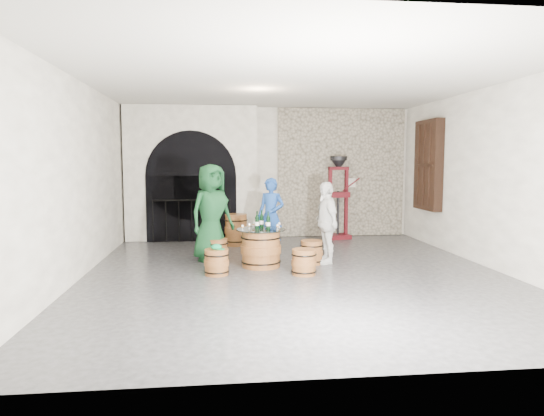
{
  "coord_description": "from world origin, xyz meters",
  "views": [
    {
      "loc": [
        -1.26,
        -7.98,
        1.89
      ],
      "look_at": [
        -0.31,
        0.63,
        1.05
      ],
      "focal_mm": 32.0,
      "sensor_mm": 36.0,
      "label": 1
    }
  ],
  "objects": [
    {
      "name": "shuttered_window",
      "position": [
        3.38,
        2.4,
        1.8
      ],
      "size": [
        0.23,
        1.1,
        2.0
      ],
      "color": "black",
      "rests_on": "wall_right"
    },
    {
      "name": "tasting_glass_e",
      "position": [
        -0.24,
        0.42,
        0.73
      ],
      "size": [
        0.05,
        0.05,
        0.1
      ],
      "primitive_type": null,
      "color": "#B56923",
      "rests_on": "barrel_table"
    },
    {
      "name": "side_barrel",
      "position": [
        -0.88,
        2.83,
        0.35
      ],
      "size": [
        0.53,
        0.53,
        0.7
      ],
      "rotation": [
        0.0,
        0.0,
        0.31
      ],
      "color": "brown",
      "rests_on": "ground"
    },
    {
      "name": "person_green",
      "position": [
        -1.4,
        1.17,
        0.92
      ],
      "size": [
        1.07,
        1.0,
        1.84
      ],
      "primitive_type": "imported",
      "rotation": [
        0.0,
        0.0,
        0.64
      ],
      "color": "#103C1C",
      "rests_on": "ground"
    },
    {
      "name": "wall_front",
      "position": [
        0.0,
        -4.0,
        1.6
      ],
      "size": [
        8.0,
        0.0,
        8.0
      ],
      "primitive_type": "plane",
      "rotation": [
        -1.57,
        0.0,
        0.0
      ],
      "color": "silver",
      "rests_on": "ground"
    },
    {
      "name": "barrel_stool_near_left",
      "position": [
        -1.31,
        0.0,
        0.21
      ],
      "size": [
        0.43,
        0.43,
        0.43
      ],
      "color": "brown",
      "rests_on": "ground"
    },
    {
      "name": "stone_facing_panel",
      "position": [
        1.8,
        3.94,
        1.6
      ],
      "size": [
        3.2,
        0.12,
        3.18
      ],
      "primitive_type": "cube",
      "color": "#A29781",
      "rests_on": "ground"
    },
    {
      "name": "arched_opening",
      "position": [
        -1.9,
        3.74,
        1.58
      ],
      "size": [
        3.1,
        0.6,
        3.19
      ],
      "color": "silver",
      "rests_on": "ground"
    },
    {
      "name": "corking_press",
      "position": [
        1.63,
        3.51,
        1.17
      ],
      "size": [
        0.85,
        0.53,
        2.0
      ],
      "rotation": [
        0.0,
        0.0,
        0.16
      ],
      "color": "#550E17",
      "rests_on": "ground"
    },
    {
      "name": "barrel_stool_near_right",
      "position": [
        0.14,
        -0.15,
        0.21
      ],
      "size": [
        0.43,
        0.43,
        0.43
      ],
      "color": "brown",
      "rests_on": "ground"
    },
    {
      "name": "barrel_table",
      "position": [
        -0.52,
        0.55,
        0.34
      ],
      "size": [
        0.88,
        0.88,
        0.68
      ],
      "color": "brown",
      "rests_on": "ground"
    },
    {
      "name": "ceiling",
      "position": [
        0.0,
        0.0,
        3.2
      ],
      "size": [
        8.0,
        8.0,
        0.0
      ],
      "primitive_type": "plane",
      "rotation": [
        3.14,
        0.0,
        0.0
      ],
      "color": "beige",
      "rests_on": "wall_back"
    },
    {
      "name": "wine_bottle_left",
      "position": [
        -0.59,
        0.52,
        0.81
      ],
      "size": [
        0.08,
        0.08,
        0.32
      ],
      "color": "black",
      "rests_on": "barrel_table"
    },
    {
      "name": "barrel_stool_left",
      "position": [
        -1.31,
        1.1,
        0.21
      ],
      "size": [
        0.43,
        0.43,
        0.43
      ],
      "color": "brown",
      "rests_on": "ground"
    },
    {
      "name": "tasting_glass_d",
      "position": [
        -0.41,
        0.72,
        0.73
      ],
      "size": [
        0.05,
        0.05,
        0.1
      ],
      "primitive_type": null,
      "color": "#B56923",
      "rests_on": "barrel_table"
    },
    {
      "name": "wine_bottle_center",
      "position": [
        -0.4,
        0.45,
        0.81
      ],
      "size": [
        0.08,
        0.08,
        0.32
      ],
      "color": "black",
      "rests_on": "barrel_table"
    },
    {
      "name": "barrel_stool_far",
      "position": [
        -0.28,
        1.48,
        0.21
      ],
      "size": [
        0.43,
        0.43,
        0.43
      ],
      "color": "brown",
      "rests_on": "ground"
    },
    {
      "name": "barrel_stool_right",
      "position": [
        0.43,
        0.69,
        0.21
      ],
      "size": [
        0.43,
        0.43,
        0.43
      ],
      "color": "brown",
      "rests_on": "ground"
    },
    {
      "name": "ground",
      "position": [
        0.0,
        0.0,
        0.0
      ],
      "size": [
        8.0,
        8.0,
        0.0
      ],
      "primitive_type": "plane",
      "color": "#2A2A2C",
      "rests_on": "ground"
    },
    {
      "name": "wall_right",
      "position": [
        3.5,
        0.0,
        1.6
      ],
      "size": [
        0.0,
        8.0,
        8.0
      ],
      "primitive_type": "plane",
      "rotation": [
        1.57,
        0.0,
        -1.57
      ],
      "color": "silver",
      "rests_on": "ground"
    },
    {
      "name": "tasting_glass_f",
      "position": [
        -0.73,
        0.59,
        0.73
      ],
      "size": [
        0.05,
        0.05,
        0.1
      ],
      "primitive_type": null,
      "color": "#B56923",
      "rests_on": "barrel_table"
    },
    {
      "name": "wall_back",
      "position": [
        0.0,
        4.0,
        1.6
      ],
      "size": [
        8.0,
        0.0,
        8.0
      ],
      "primitive_type": "plane",
      "rotation": [
        1.57,
        0.0,
        0.0
      ],
      "color": "silver",
      "rests_on": "ground"
    },
    {
      "name": "wine_bottle_right",
      "position": [
        -0.49,
        0.71,
        0.81
      ],
      "size": [
        0.08,
        0.08,
        0.32
      ],
      "color": "black",
      "rests_on": "barrel_table"
    },
    {
      "name": "tasting_glass_c",
      "position": [
        -0.64,
        0.79,
        0.73
      ],
      "size": [
        0.05,
        0.05,
        0.1
      ],
      "primitive_type": null,
      "color": "#B56923",
      "rests_on": "barrel_table"
    },
    {
      "name": "person_white",
      "position": [
        0.7,
        0.73,
        0.76
      ],
      "size": [
        0.49,
        0.93,
        1.52
      ],
      "primitive_type": "imported",
      "rotation": [
        0.0,
        0.0,
        -1.43
      ],
      "color": "silver",
      "rests_on": "ground"
    },
    {
      "name": "tasting_glass_a",
      "position": [
        -0.86,
        0.41,
        0.73
      ],
      "size": [
        0.05,
        0.05,
        0.1
      ],
      "primitive_type": null,
      "color": "#B56923",
      "rests_on": "barrel_table"
    },
    {
      "name": "tasting_glass_b",
      "position": [
        -0.17,
        0.68,
        0.73
      ],
      "size": [
        0.05,
        0.05,
        0.1
      ],
      "primitive_type": null,
      "color": "#B56923",
      "rests_on": "barrel_table"
    },
    {
      "name": "person_blue",
      "position": [
        -0.21,
        1.72,
        0.78
      ],
      "size": [
        0.68,
        0.61,
        1.56
      ],
      "primitive_type": "imported",
      "rotation": [
        0.0,
        0.0,
        -0.53
      ],
      "color": "navy",
      "rests_on": "ground"
    },
    {
      "name": "control_box",
      "position": [
        2.05,
        3.86,
        1.35
      ],
      "size": [
        0.18,
        0.1,
        0.22
      ],
      "primitive_type": "cube",
      "color": "silver",
      "rests_on": "wall_back"
    },
    {
      "name": "green_cap",
      "position": [
        -1.31,
        0.0,
        0.47
      ],
      "size": [
        0.23,
        0.18,
        0.1
      ],
      "color": "#0B7D45",
      "rests_on": "barrel_stool_near_left"
    },
    {
      "name": "wall_left",
      "position": [
        -3.5,
        0.0,
        1.6
      ],
      "size": [
        0.0,
        8.0,
        8.0
      ],
      "primitive_type": "plane",
      "rotation": [
        1.57,
        0.0,
        1.57
      ],
      "color": "silver",
      "rests_on": "ground"
    }
  ]
}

